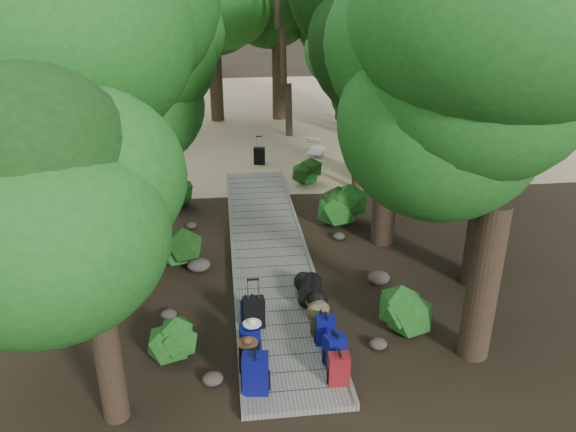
{
  "coord_description": "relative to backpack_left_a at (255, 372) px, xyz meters",
  "views": [
    {
      "loc": [
        -1.09,
        -12.16,
        6.86
      ],
      "look_at": [
        0.51,
        1.03,
        1.0
      ],
      "focal_mm": 35.0,
      "sensor_mm": 36.0,
      "label": 1
    }
  ],
  "objects": [
    {
      "name": "rock_right_b",
      "position": [
        3.15,
        3.52,
        -0.39
      ],
      "size": [
        0.54,
        0.48,
        0.3
      ],
      "primitive_type": null,
      "color": "#4C473F",
      "rests_on": "ground"
    },
    {
      "name": "tree_right_d",
      "position": [
        5.97,
        7.96,
        4.93
      ],
      "size": [
        5.96,
        5.96,
        10.93
      ],
      "primitive_type": null,
      "color": "black",
      "rests_on": "ground"
    },
    {
      "name": "rock_right_a",
      "position": [
        2.48,
        1.07,
        -0.44
      ],
      "size": [
        0.36,
        0.32,
        0.2
      ],
      "primitive_type": null,
      "color": "#4C473F",
      "rests_on": "ground"
    },
    {
      "name": "tree_right_f",
      "position": [
        7.59,
        13.6,
        4.64
      ],
      "size": [
        5.8,
        5.8,
        10.35
      ],
      "primitive_type": null,
      "color": "black",
      "rests_on": "ground"
    },
    {
      "name": "kayak",
      "position": [
        -2.35,
        14.79,
        -0.37
      ],
      "size": [
        1.2,
        3.04,
        0.3
      ],
      "primitive_type": "ellipsoid",
      "rotation": [
        0.0,
        0.0,
        -0.19
      ],
      "color": "#A6260E",
      "rests_on": "sand_beach"
    },
    {
      "name": "rock_right_c",
      "position": [
        2.7,
        5.96,
        -0.44
      ],
      "size": [
        0.33,
        0.3,
        0.18
      ],
      "primitive_type": null,
      "color": "#4C473F",
      "rests_on": "ground"
    },
    {
      "name": "tree_back_a",
      "position": [
        -0.54,
        19.8,
        3.98
      ],
      "size": [
        5.22,
        5.22,
        9.03
      ],
      "primitive_type": null,
      "color": "black",
      "rests_on": "ground"
    },
    {
      "name": "shrub_right_a",
      "position": [
        3.2,
        1.75,
        -0.07
      ],
      "size": [
        1.05,
        1.05,
        0.94
      ],
      "primitive_type": null,
      "color": "#1A4F17",
      "rests_on": "ground"
    },
    {
      "name": "shrub_right_c",
      "position": [
        2.51,
        10.29,
        -0.11
      ],
      "size": [
        0.95,
        0.95,
        0.86
      ],
      "primitive_type": null,
      "color": "#1A4F17",
      "rests_on": "ground"
    },
    {
      "name": "sand_beach",
      "position": [
        0.72,
        20.43,
        -0.53
      ],
      "size": [
        40.0,
        22.0,
        0.02
      ],
      "primitive_type": "cube",
      "color": "tan",
      "rests_on": "ground"
    },
    {
      "name": "tree_back_d",
      "position": [
        -5.28,
        18.8,
        3.01
      ],
      "size": [
        4.26,
        4.26,
        7.09
      ],
      "primitive_type": null,
      "color": "black",
      "rests_on": "ground"
    },
    {
      "name": "hat_brown",
      "position": [
        -0.1,
        0.52,
        0.28
      ],
      "size": [
        0.38,
        0.38,
        0.11
      ],
      "primitive_type": null,
      "color": "#51351E",
      "rests_on": "backpack_left_b"
    },
    {
      "name": "tree_right_b",
      "position": [
        5.5,
        3.29,
        4.81
      ],
      "size": [
        5.99,
        5.99,
        10.7
      ],
      "primitive_type": null,
      "color": "black",
      "rests_on": "ground"
    },
    {
      "name": "hat_white",
      "position": [
        0.01,
        1.02,
        0.34
      ],
      "size": [
        0.35,
        0.35,
        0.12
      ],
      "primitive_type": null,
      "color": "silver",
      "rests_on": "backpack_left_c"
    },
    {
      "name": "palm_right_c",
      "position": [
        2.86,
        16.78,
        2.88
      ],
      "size": [
        4.3,
        4.3,
        6.84
      ],
      "primitive_type": null,
      "color": "#184212",
      "rests_on": "ground"
    },
    {
      "name": "sun_lounger",
      "position": [
        3.34,
        13.64,
        -0.24
      ],
      "size": [
        1.1,
        1.83,
        0.56
      ],
      "primitive_type": null,
      "rotation": [
        0.0,
        0.0,
        -0.33
      ],
      "color": "silver",
      "rests_on": "sand_beach"
    },
    {
      "name": "rock_left_b",
      "position": [
        -1.69,
        2.63,
        -0.44
      ],
      "size": [
        0.34,
        0.31,
        0.19
      ],
      "primitive_type": null,
      "color": "#4C473F",
      "rests_on": "ground"
    },
    {
      "name": "shrub_left_c",
      "position": [
        -1.89,
        8.88,
        -0.05
      ],
      "size": [
        1.09,
        1.09,
        0.98
      ],
      "primitive_type": null,
      "color": "#1A4F17",
      "rests_on": "ground"
    },
    {
      "name": "tree_left_c",
      "position": [
        -2.84,
        7.16,
        3.06
      ],
      "size": [
        4.13,
        4.13,
        7.19
      ],
      "primitive_type": null,
      "color": "black",
      "rests_on": "ground"
    },
    {
      "name": "lone_suitcase_on_sand",
      "position": [
        1.0,
        12.71,
        -0.19
      ],
      "size": [
        0.45,
        0.31,
        0.65
      ],
      "primitive_type": null,
      "rotation": [
        0.0,
        0.0,
        -0.2
      ],
      "color": "black",
      "rests_on": "sand_beach"
    },
    {
      "name": "tree_left_a",
      "position": [
        -2.34,
        -0.19,
        2.52
      ],
      "size": [
        3.66,
        3.66,
        6.11
      ],
      "primitive_type": null,
      "color": "black",
      "rests_on": "ground"
    },
    {
      "name": "rock_left_c",
      "position": [
        -1.1,
        4.65,
        -0.38
      ],
      "size": [
        0.58,
        0.52,
        0.32
      ],
      "primitive_type": null,
      "color": "#4C473F",
      "rests_on": "ground"
    },
    {
      "name": "backpack_right_d",
      "position": [
        1.39,
        1.54,
        -0.17
      ],
      "size": [
        0.38,
        0.31,
        0.5
      ],
      "primitive_type": null,
      "rotation": [
        0.0,
        0.0,
        -0.27
      ],
      "color": "#2F3814",
      "rests_on": "boardwalk"
    },
    {
      "name": "palm_right_b",
      "position": [
        6.01,
        15.43,
        4.19
      ],
      "size": [
        4.89,
        4.89,
        9.45
      ],
      "primitive_type": null,
      "color": "#184212",
      "rests_on": "ground"
    },
    {
      "name": "shrub_left_b",
      "position": [
        -1.45,
        5.07,
        -0.08
      ],
      "size": [
        1.0,
        1.0,
        0.9
      ],
      "primitive_type": null,
      "color": "#1A4F17",
      "rests_on": "ground"
    },
    {
      "name": "backpack_right_a",
      "position": [
        1.47,
        0.04,
        -0.09
      ],
      "size": [
        0.38,
        0.28,
        0.66
      ],
      "primitive_type": null,
      "rotation": [
        0.0,
        0.0,
        -0.04
      ],
      "color": "maroon",
      "rests_on": "boardwalk"
    },
    {
      "name": "rock_left_a",
      "position": [
        -0.75,
        0.43,
        -0.43
      ],
      "size": [
        0.38,
        0.34,
        0.21
      ],
      "primitive_type": null,
      "color": "#4C473F",
      "rests_on": "ground"
    },
    {
      "name": "backpack_left_b",
      "position": [
        -0.07,
        0.52,
        -0.1
      ],
      "size": [
        0.39,
        0.31,
        0.64
      ],
      "primitive_type": null,
      "rotation": [
        0.0,
        0.0,
        -0.22
      ],
      "color": "black",
      "rests_on": "boardwalk"
    },
    {
      "name": "rock_left_d",
      "position": [
        -1.37,
        7.17,
        -0.45
      ],
      "size": [
        0.31,
        0.28,
        0.17
      ],
      "primitive_type": null,
      "color": "#4C473F",
      "rests_on": "ground"
    },
    {
      "name": "backpack_right_c",
      "position": [
        1.44,
        1.23,
        -0.1
      ],
      "size": [
        0.38,
        0.28,
        0.64
      ],
      "primitive_type": null,
      "rotation": [
        0.0,
        0.0,
        -0.05
      ],
      "color": "#0E076D",
      "rests_on": "boardwalk"
    },
    {
      "name": "backpack_left_c",
      "position": [
        -0.04,
        1.01,
        -0.07
      ],
      "size": [
        0.39,
        0.29,
        0.69
      ],
      "primitive_type": null,
      "rotation": [
        0.0,
        0.0,
        0.07
      ],
      "color": "#0E076D",
      "rests_on": "boardwalk"
    },
    {
      "name": "shrub_left_a",
      "position": [
        -1.51,
        1.29,
        -0.11
      ],
      "size": [
        0.95,
        0.95,
        0.85
      ],
      "primitive_type": null,
      "color": "#1A4F17",
      "rests_on": "ground"
    },
    {
      "name": "palm_right_a",
      "position": [
        4.21,
        9.96,
        2.91
      ],
      "size": [
        4.04,
        4.04,
        6.88
      ],
      "primitive_type": null,
      "color": "#184212",
      "rests_on": "ground"
    },
    {
      "name": "palm_left_a",
      "position": [
        -3.6,
        11.45,
        3.19
      ],
      "size": [
        4.69,
        4.69,
        7.46
      ],
      "primitive_type": null,
      "color": "#184212",
      "rests_on": "ground"
    },
    {
      "name": "ground",
      "position": [
        0.72,
        4.43,
        -0.54
      ],
      "size": [
        120.0,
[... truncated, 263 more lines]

